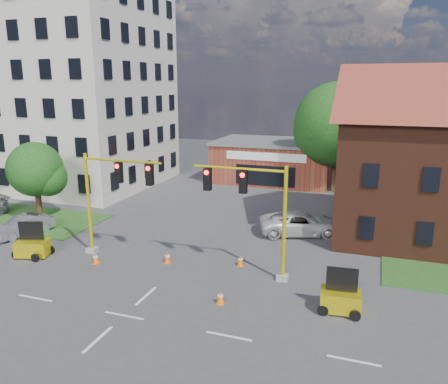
# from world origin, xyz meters

# --- Properties ---
(ground) EXTENTS (120.00, 120.00, 0.00)m
(ground) POSITION_xyz_m (0.00, 0.00, 0.00)
(ground) COLOR #464648
(ground) RESTS_ON ground
(lane_markings) EXTENTS (60.00, 36.00, 0.01)m
(lane_markings) POSITION_xyz_m (0.00, -3.00, 0.01)
(lane_markings) COLOR white
(lane_markings) RESTS_ON ground
(office_block) EXTENTS (18.40, 15.40, 20.60)m
(office_block) POSITION_xyz_m (-20.00, 21.90, 10.31)
(office_block) COLOR beige
(office_block) RESTS_ON ground
(brick_shop) EXTENTS (12.40, 8.40, 4.30)m
(brick_shop) POSITION_xyz_m (0.00, 29.98, 2.16)
(brick_shop) COLOR maroon
(brick_shop) RESTS_ON ground
(tree_large) EXTENTS (8.34, 7.95, 10.42)m
(tree_large) POSITION_xyz_m (6.91, 27.08, 6.17)
(tree_large) COLOR #331E12
(tree_large) RESTS_ON ground
(tree_nw_front) EXTENTS (4.34, 4.13, 5.96)m
(tree_nw_front) POSITION_xyz_m (-13.79, 10.58, 3.72)
(tree_nw_front) COLOR #331E12
(tree_nw_front) RESTS_ON ground
(signal_mast_west) EXTENTS (5.30, 0.60, 6.20)m
(signal_mast_west) POSITION_xyz_m (-4.36, 6.00, 3.92)
(signal_mast_west) COLOR gray
(signal_mast_west) RESTS_ON ground
(signal_mast_east) EXTENTS (5.30, 0.60, 6.20)m
(signal_mast_east) POSITION_xyz_m (4.36, 6.00, 3.92)
(signal_mast_east) COLOR gray
(signal_mast_east) RESTS_ON ground
(trailer_west) EXTENTS (2.15, 1.77, 2.11)m
(trailer_west) POSITION_xyz_m (-8.94, 4.24, 0.66)
(trailer_west) COLOR yellow
(trailer_west) RESTS_ON ground
(trailer_east) EXTENTS (1.91, 1.36, 2.05)m
(trailer_east) POSITION_xyz_m (9.18, 3.63, 0.64)
(trailer_east) COLOR yellow
(trailer_east) RESTS_ON ground
(cone_a) EXTENTS (0.40, 0.40, 0.70)m
(cone_a) POSITION_xyz_m (-4.71, 4.55, 0.34)
(cone_a) COLOR #FF5E0D
(cone_a) RESTS_ON ground
(cone_b) EXTENTS (0.40, 0.40, 0.70)m
(cone_b) POSITION_xyz_m (-0.83, 6.06, 0.34)
(cone_b) COLOR #FF5E0D
(cone_b) RESTS_ON ground
(cone_c) EXTENTS (0.40, 0.40, 0.70)m
(cone_c) POSITION_xyz_m (3.75, 2.47, 0.34)
(cone_c) COLOR #FF5E0D
(cone_c) RESTS_ON ground
(cone_d) EXTENTS (0.40, 0.40, 0.70)m
(cone_d) POSITION_xyz_m (3.33, 7.02, 0.34)
(cone_d) COLOR #FF5E0D
(cone_d) RESTS_ON ground
(pickup_white) EXTENTS (6.23, 4.37, 1.58)m
(pickup_white) POSITION_xyz_m (5.67, 13.59, 0.79)
(pickup_white) COLOR silver
(pickup_white) RESTS_ON ground
(sedan_silver_front) EXTENTS (2.56, 4.34, 1.35)m
(sedan_silver_front) POSITION_xyz_m (-12.34, 7.07, 0.68)
(sedan_silver_front) COLOR #94969B
(sedan_silver_front) RESTS_ON ground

